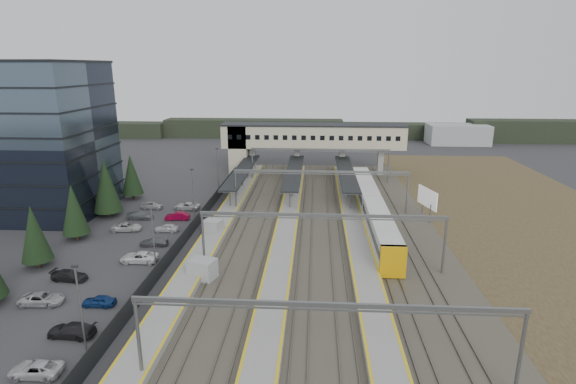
# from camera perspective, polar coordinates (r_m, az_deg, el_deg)

# --- Properties ---
(ground) EXTENTS (220.00, 220.00, 0.00)m
(ground) POSITION_cam_1_polar(r_m,az_deg,el_deg) (62.39, -6.98, -6.47)
(ground) COLOR #2B2B2D
(ground) RESTS_ON ground
(office_building) EXTENTS (24.30, 18.30, 24.30)m
(office_building) POSITION_cam_1_polar(r_m,az_deg,el_deg) (84.07, -30.72, 5.84)
(office_building) COLOR #3B4A59
(office_building) RESTS_ON ground
(conifer_row) EXTENTS (4.42, 49.82, 9.50)m
(conifer_row) POSITION_cam_1_polar(r_m,az_deg,el_deg) (65.08, -27.22, -2.68)
(conifer_row) COLOR black
(conifer_row) RESTS_ON ground
(car_park) EXTENTS (10.59, 44.54, 1.30)m
(car_park) POSITION_cam_1_polar(r_m,az_deg,el_deg) (61.13, -20.16, -7.23)
(car_park) COLOR #BDBCC0
(car_park) RESTS_ON ground
(lampposts) EXTENTS (0.50, 53.25, 8.07)m
(lampposts) POSITION_cam_1_polar(r_m,az_deg,el_deg) (63.97, -13.98, -2.13)
(lampposts) COLOR slate
(lampposts) RESTS_ON ground
(fence) EXTENTS (0.08, 90.00, 2.00)m
(fence) POSITION_cam_1_polar(r_m,az_deg,el_deg) (68.01, -11.66, -3.88)
(fence) COLOR #26282B
(fence) RESTS_ON ground
(relay_cabin_near) EXTENTS (3.43, 2.92, 2.44)m
(relay_cabin_near) POSITION_cam_1_polar(r_m,az_deg,el_deg) (52.43, -10.81, -9.65)
(relay_cabin_near) COLOR #949899
(relay_cabin_near) RESTS_ON ground
(relay_cabin_far) EXTENTS (2.99, 2.73, 2.27)m
(relay_cabin_far) POSITION_cam_1_polar(r_m,az_deg,el_deg) (65.28, -9.50, -4.48)
(relay_cabin_far) COLOR #949899
(relay_cabin_far) RESTS_ON ground
(rail_corridor) EXTENTS (34.00, 90.00, 0.92)m
(rail_corridor) POSITION_cam_1_polar(r_m,az_deg,el_deg) (65.97, 1.82, -4.83)
(rail_corridor) COLOR #39352C
(rail_corridor) RESTS_ON ground
(canopies) EXTENTS (23.10, 30.00, 3.28)m
(canopies) POSITION_cam_1_polar(r_m,az_deg,el_deg) (86.09, 0.75, 2.61)
(canopies) COLOR black
(canopies) RESTS_ON ground
(footbridge) EXTENTS (40.40, 6.40, 11.20)m
(footbridge) POSITION_cam_1_polar(r_m,az_deg,el_deg) (100.01, 1.59, 6.79)
(footbridge) COLOR #BAB38F
(footbridge) RESTS_ON ground
(gantries) EXTENTS (28.40, 62.28, 7.17)m
(gantries) POSITION_cam_1_polar(r_m,az_deg,el_deg) (62.25, 4.26, -0.59)
(gantries) COLOR slate
(gantries) RESTS_ON ground
(train) EXTENTS (2.96, 41.08, 3.72)m
(train) POSITION_cam_1_polar(r_m,az_deg,el_deg) (71.02, 10.61, -2.03)
(train) COLOR silver
(train) RESTS_ON ground
(billboard) EXTENTS (1.69, 5.67, 4.93)m
(billboard) POSITION_cam_1_polar(r_m,az_deg,el_deg) (73.83, 17.27, -0.83)
(billboard) COLOR slate
(billboard) RESTS_ON ground
(scrub_east) EXTENTS (34.00, 120.00, 0.06)m
(scrub_east) POSITION_cam_1_polar(r_m,az_deg,el_deg) (74.24, 30.63, -4.95)
(scrub_east) COLOR #40321E
(scrub_east) RESTS_ON ground
(treeline_far) EXTENTS (170.00, 19.00, 7.00)m
(treeline_far) POSITION_cam_1_polar(r_m,az_deg,el_deg) (150.97, 8.43, 7.75)
(treeline_far) COLOR black
(treeline_far) RESTS_ON ground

